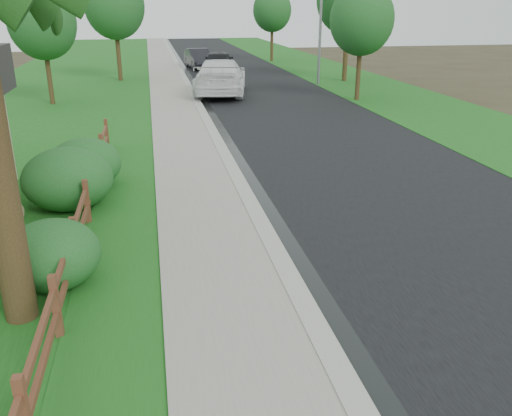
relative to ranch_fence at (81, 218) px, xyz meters
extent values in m
cube|color=black|center=(8.20, 28.60, -0.61)|extent=(8.00, 90.00, 0.02)
cube|color=#9B968D|center=(4.00, 28.60, -0.56)|extent=(0.40, 90.00, 0.12)
cube|color=black|center=(4.35, 28.60, -0.60)|extent=(0.50, 90.00, 0.00)
cube|color=gray|center=(2.70, 28.60, -0.57)|extent=(2.20, 90.00, 0.10)
cube|color=#195017|center=(0.80, 28.60, -0.59)|extent=(1.60, 90.00, 0.06)
cube|color=#195017|center=(-4.40, 28.60, -0.60)|extent=(9.00, 90.00, 0.04)
cube|color=#195017|center=(15.10, 28.60, -0.60)|extent=(6.00, 90.00, 0.04)
cube|color=#54301C|center=(0.00, -3.60, -0.07)|extent=(0.12, 0.12, 1.10)
cube|color=#54301C|center=(0.00, -1.20, -0.07)|extent=(0.12, 0.12, 1.10)
cube|color=#54301C|center=(0.00, 1.20, -0.07)|extent=(0.12, 0.12, 1.10)
cube|color=#54301C|center=(0.00, 3.60, -0.07)|extent=(0.12, 0.12, 1.10)
cube|color=#54301C|center=(0.00, 6.00, -0.07)|extent=(0.12, 0.12, 1.10)
cube|color=#54301C|center=(0.00, 8.40, -0.07)|extent=(0.12, 0.12, 1.10)
cube|color=#54301C|center=(0.00, -4.80, -0.17)|extent=(0.08, 2.35, 0.10)
cube|color=#54301C|center=(0.00, -4.80, 0.23)|extent=(0.08, 2.35, 0.10)
cube|color=#54301C|center=(0.00, -2.40, -0.17)|extent=(0.08, 2.35, 0.10)
cube|color=#54301C|center=(0.00, -2.40, 0.23)|extent=(0.08, 2.35, 0.10)
cube|color=#54301C|center=(0.00, 0.00, -0.17)|extent=(0.08, 2.35, 0.10)
cube|color=#54301C|center=(0.00, 0.00, 0.23)|extent=(0.08, 2.35, 0.10)
cube|color=#54301C|center=(0.00, 2.40, -0.17)|extent=(0.08, 2.35, 0.10)
cube|color=#54301C|center=(0.00, 2.40, 0.23)|extent=(0.08, 2.35, 0.10)
cube|color=#54301C|center=(0.00, 4.80, -0.17)|extent=(0.08, 2.35, 0.10)
cube|color=#54301C|center=(0.00, 4.80, 0.23)|extent=(0.08, 2.35, 0.10)
cube|color=#54301C|center=(0.00, 7.20, -0.17)|extent=(0.08, 2.35, 0.10)
cube|color=#54301C|center=(0.00, 7.20, 0.23)|extent=(0.08, 2.35, 0.10)
imported|color=white|center=(5.60, 20.00, 0.39)|extent=(3.97, 7.22, 1.98)
imported|color=black|center=(6.69, 29.31, 0.27)|extent=(2.95, 5.41, 1.74)
imported|color=black|center=(5.60, 33.58, 0.16)|extent=(2.13, 4.77, 1.52)
cylinder|color=gray|center=(12.30, 22.82, 3.65)|extent=(0.17, 0.17, 8.53)
ellipsoid|color=#1A4A1C|center=(-0.30, -1.85, 0.03)|extent=(1.91, 1.91, 1.29)
ellipsoid|color=#1A4A1C|center=(-0.55, 2.38, 0.17)|extent=(2.50, 2.50, 1.58)
ellipsoid|color=#1A4A1C|center=(-0.30, 3.95, 0.10)|extent=(2.42, 2.42, 1.44)
cylinder|color=#332315|center=(-3.40, 18.42, 1.16)|extent=(0.24, 0.24, 3.56)
ellipsoid|color=#1A4A1C|center=(-3.40, 18.42, 3.45)|extent=(3.32, 3.32, 3.66)
cylinder|color=#332315|center=(12.60, 16.69, 1.20)|extent=(0.25, 0.25, 3.63)
ellipsoid|color=#1A4A1C|center=(12.60, 16.69, 3.54)|extent=(3.32, 3.32, 3.65)
cylinder|color=#332315|center=(-0.30, 27.13, 1.48)|extent=(0.29, 0.29, 4.19)
ellipsoid|color=#1A4A1C|center=(-0.30, 27.13, 4.17)|extent=(3.87, 3.87, 4.25)
cylinder|color=#332315|center=(14.53, 24.14, 1.66)|extent=(0.31, 0.31, 4.56)
cylinder|color=#332315|center=(12.60, 38.12, 1.29)|extent=(0.26, 0.26, 3.82)
ellipsoid|color=#1A4A1C|center=(12.60, 38.12, 3.75)|extent=(3.37, 3.37, 3.71)
camera|label=1|loc=(1.65, -11.30, 4.31)|focal=38.00mm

